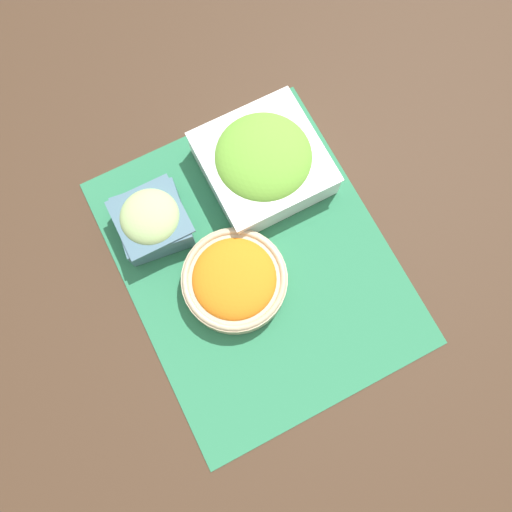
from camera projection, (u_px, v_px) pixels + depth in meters
name	position (u px, v px, depth m)	size (l,w,h in m)	color
ground_plane	(256.00, 261.00, 0.88)	(3.00, 3.00, 0.00)	#422D1E
placemat	(256.00, 261.00, 0.88)	(0.55, 0.44, 0.00)	#2D7A51
carrot_bowl	(235.00, 280.00, 0.83)	(0.18, 0.18, 0.06)	#C6B28E
cucumber_bowl	(152.00, 220.00, 0.85)	(0.13, 0.13, 0.08)	slate
lettuce_bowl	(263.00, 161.00, 0.87)	(0.20, 0.20, 0.09)	white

